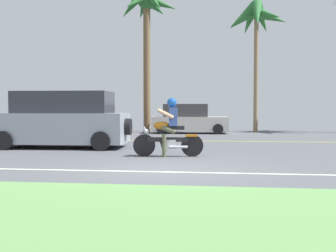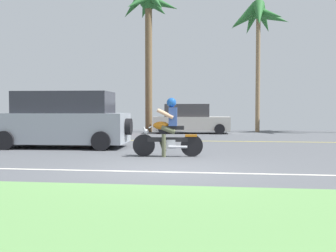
# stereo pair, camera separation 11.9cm
# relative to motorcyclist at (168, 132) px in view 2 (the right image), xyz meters

# --- Properties ---
(ground) EXTENTS (56.00, 30.00, 0.04)m
(ground) POSITION_rel_motorcyclist_xyz_m (0.18, 0.47, -0.73)
(ground) COLOR #4C4F54
(grass_median) EXTENTS (56.00, 3.80, 0.06)m
(grass_median) POSITION_rel_motorcyclist_xyz_m (0.18, -6.63, -0.68)
(grass_median) COLOR #5B8C4C
(grass_median) RESTS_ON ground
(lane_line_near) EXTENTS (50.40, 0.12, 0.01)m
(lane_line_near) POSITION_rel_motorcyclist_xyz_m (0.18, -2.90, -0.71)
(lane_line_near) COLOR silver
(lane_line_near) RESTS_ON ground
(lane_line_far) EXTENTS (50.40, 0.12, 0.01)m
(lane_line_far) POSITION_rel_motorcyclist_xyz_m (0.18, 5.77, -0.71)
(lane_line_far) COLOR yellow
(lane_line_far) RESTS_ON ground
(motorcyclist) EXTENTS (2.02, 0.66, 1.69)m
(motorcyclist) POSITION_rel_motorcyclist_xyz_m (0.00, 0.00, 0.00)
(motorcyclist) COLOR black
(motorcyclist) RESTS_ON ground
(suv_nearby) EXTENTS (4.79, 2.31, 1.97)m
(suv_nearby) POSITION_rel_motorcyclist_xyz_m (-4.03, 2.20, 0.24)
(suv_nearby) COLOR #8C939E
(suv_nearby) RESTS_ON ground
(parked_car_0) EXTENTS (4.18, 2.08, 1.69)m
(parked_car_0) POSITION_rel_motorcyclist_xyz_m (-6.08, 9.57, 0.07)
(parked_car_0) COLOR #AD1E1E
(parked_car_0) RESTS_ON ground
(parked_car_1) EXTENTS (4.29, 2.08, 1.64)m
(parked_car_1) POSITION_rel_motorcyclist_xyz_m (-0.22, 11.30, 0.05)
(parked_car_1) COLOR beige
(parked_car_1) RESTS_ON ground
(palm_tree_0) EXTENTS (3.75, 3.55, 7.69)m
(palm_tree_0) POSITION_rel_motorcyclist_xyz_m (3.61, 13.13, 5.83)
(palm_tree_0) COLOR #846B4C
(palm_tree_0) RESTS_ON ground
(palm_tree_1) EXTENTS (3.56, 3.50, 8.43)m
(palm_tree_1) POSITION_rel_motorcyclist_xyz_m (-2.76, 12.25, 6.20)
(palm_tree_1) COLOR brown
(palm_tree_1) RESTS_ON ground
(motorcyclist_distant) EXTENTS (1.62, 0.53, 1.35)m
(motorcyclist_distant) POSITION_rel_motorcyclist_xyz_m (-5.57, 5.87, -0.14)
(motorcyclist_distant) COLOR black
(motorcyclist_distant) RESTS_ON ground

